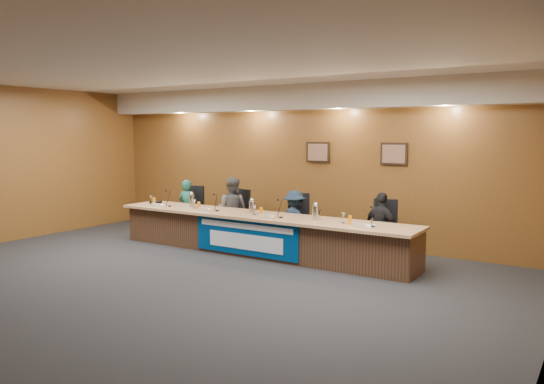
{
  "coord_description": "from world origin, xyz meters",
  "views": [
    {
      "loc": [
        5.47,
        -5.58,
        2.23
      ],
      "look_at": [
        0.12,
        2.68,
        1.14
      ],
      "focal_mm": 35.0,
      "sensor_mm": 36.0,
      "label": 1
    }
  ],
  "objects_px": {
    "panelist_a": "(188,208)",
    "office_chair_c": "(297,225)",
    "office_chair_a": "(191,213)",
    "carafe_mid": "(252,207)",
    "office_chair_b": "(235,218)",
    "dais_body": "(258,235)",
    "panelist_c": "(295,221)",
    "carafe_left": "(192,201)",
    "speakerphone": "(157,202)",
    "office_chair_d": "(383,234)",
    "panelist_d": "(381,228)",
    "banner": "(245,237)",
    "carafe_right": "(316,213)",
    "panelist_b": "(232,210)"
  },
  "relations": [
    {
      "from": "panelist_c",
      "to": "office_chair_d",
      "type": "height_order",
      "value": "panelist_c"
    },
    {
      "from": "office_chair_a",
      "to": "office_chair_d",
      "type": "bearing_deg",
      "value": -12.47
    },
    {
      "from": "panelist_b",
      "to": "panelist_a",
      "type": "bearing_deg",
      "value": -10.42
    },
    {
      "from": "banner",
      "to": "carafe_left",
      "type": "height_order",
      "value": "carafe_left"
    },
    {
      "from": "panelist_a",
      "to": "office_chair_b",
      "type": "relative_size",
      "value": 2.57
    },
    {
      "from": "office_chair_d",
      "to": "panelist_a",
      "type": "bearing_deg",
      "value": 168.24
    },
    {
      "from": "panelist_c",
      "to": "speakerphone",
      "type": "distance_m",
      "value": 3.14
    },
    {
      "from": "panelist_a",
      "to": "office_chair_b",
      "type": "distance_m",
      "value": 1.23
    },
    {
      "from": "banner",
      "to": "panelist_d",
      "type": "distance_m",
      "value": 2.4
    },
    {
      "from": "carafe_right",
      "to": "speakerphone",
      "type": "xyz_separation_m",
      "value": [
        -3.87,
        0.08,
        -0.1
      ]
    },
    {
      "from": "carafe_mid",
      "to": "office_chair_d",
      "type": "bearing_deg",
      "value": 16.95
    },
    {
      "from": "dais_body",
      "to": "speakerphone",
      "type": "bearing_deg",
      "value": 178.81
    },
    {
      "from": "banner",
      "to": "speakerphone",
      "type": "distance_m",
      "value": 2.73
    },
    {
      "from": "banner",
      "to": "carafe_right",
      "type": "distance_m",
      "value": 1.36
    },
    {
      "from": "banner",
      "to": "office_chair_b",
      "type": "relative_size",
      "value": 4.58
    },
    {
      "from": "dais_body",
      "to": "office_chair_a",
      "type": "height_order",
      "value": "dais_body"
    },
    {
      "from": "panelist_a",
      "to": "panelist_c",
      "type": "bearing_deg",
      "value": 174.82
    },
    {
      "from": "office_chair_a",
      "to": "panelist_d",
      "type": "bearing_deg",
      "value": -13.76
    },
    {
      "from": "panelist_d",
      "to": "office_chair_b",
      "type": "relative_size",
      "value": 2.56
    },
    {
      "from": "panelist_d",
      "to": "speakerphone",
      "type": "relative_size",
      "value": 3.84
    },
    {
      "from": "office_chair_a",
      "to": "carafe_mid",
      "type": "bearing_deg",
      "value": -30.61
    },
    {
      "from": "panelist_c",
      "to": "office_chair_c",
      "type": "xyz_separation_m",
      "value": [
        0.0,
        0.1,
        -0.1
      ]
    },
    {
      "from": "panelist_c",
      "to": "carafe_left",
      "type": "distance_m",
      "value": 2.17
    },
    {
      "from": "office_chair_d",
      "to": "carafe_left",
      "type": "bearing_deg",
      "value": 176.96
    },
    {
      "from": "dais_body",
      "to": "panelist_a",
      "type": "height_order",
      "value": "panelist_a"
    },
    {
      "from": "office_chair_a",
      "to": "carafe_left",
      "type": "xyz_separation_m",
      "value": [
        0.64,
        -0.67,
        0.4
      ]
    },
    {
      "from": "panelist_d",
      "to": "office_chair_a",
      "type": "distance_m",
      "value": 4.45
    },
    {
      "from": "panelist_d",
      "to": "office_chair_b",
      "type": "height_order",
      "value": "panelist_d"
    },
    {
      "from": "dais_body",
      "to": "carafe_mid",
      "type": "xyz_separation_m",
      "value": [
        -0.14,
        0.0,
        0.51
      ]
    },
    {
      "from": "panelist_a",
      "to": "office_chair_d",
      "type": "bearing_deg",
      "value": 176.11
    },
    {
      "from": "panelist_a",
      "to": "office_chair_c",
      "type": "xyz_separation_m",
      "value": [
        2.71,
        0.1,
        -0.14
      ]
    },
    {
      "from": "office_chair_a",
      "to": "carafe_left",
      "type": "height_order",
      "value": "carafe_left"
    },
    {
      "from": "panelist_c",
      "to": "carafe_mid",
      "type": "distance_m",
      "value": 0.87
    },
    {
      "from": "dais_body",
      "to": "office_chair_a",
      "type": "relative_size",
      "value": 12.5
    },
    {
      "from": "panelist_a",
      "to": "office_chair_c",
      "type": "bearing_deg",
      "value": 176.93
    },
    {
      "from": "dais_body",
      "to": "office_chair_c",
      "type": "relative_size",
      "value": 12.5
    },
    {
      "from": "banner",
      "to": "office_chair_c",
      "type": "height_order",
      "value": "banner"
    },
    {
      "from": "office_chair_b",
      "to": "carafe_mid",
      "type": "xyz_separation_m",
      "value": [
        0.92,
        -0.7,
        0.38
      ]
    },
    {
      "from": "panelist_a",
      "to": "panelist_b",
      "type": "height_order",
      "value": "panelist_b"
    },
    {
      "from": "dais_body",
      "to": "panelist_c",
      "type": "height_order",
      "value": "panelist_c"
    },
    {
      "from": "banner",
      "to": "carafe_right",
      "type": "height_order",
      "value": "carafe_right"
    },
    {
      "from": "banner",
      "to": "office_chair_c",
      "type": "relative_size",
      "value": 4.58
    },
    {
      "from": "dais_body",
      "to": "office_chair_b",
      "type": "distance_m",
      "value": 1.28
    },
    {
      "from": "office_chair_a",
      "to": "office_chair_d",
      "type": "relative_size",
      "value": 1.0
    },
    {
      "from": "banner",
      "to": "office_chair_b",
      "type": "distance_m",
      "value": 1.55
    },
    {
      "from": "panelist_c",
      "to": "office_chair_d",
      "type": "xyz_separation_m",
      "value": [
        1.74,
        0.1,
        -0.1
      ]
    },
    {
      "from": "carafe_left",
      "to": "speakerphone",
      "type": "relative_size",
      "value": 0.78
    },
    {
      "from": "banner",
      "to": "panelist_b",
      "type": "bearing_deg",
      "value": 136.35
    },
    {
      "from": "banner",
      "to": "carafe_right",
      "type": "relative_size",
      "value": 9.0
    },
    {
      "from": "office_chair_b",
      "to": "carafe_left",
      "type": "distance_m",
      "value": 0.97
    }
  ]
}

